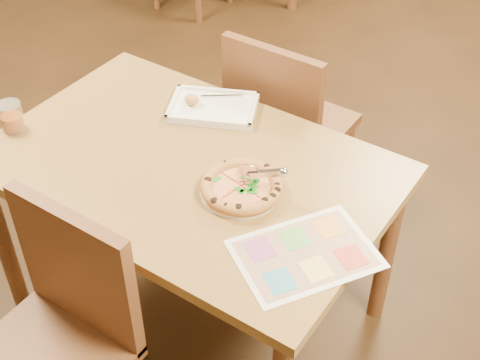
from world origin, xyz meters
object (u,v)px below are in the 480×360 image
Objects in this scene: chair_far at (282,114)px; appetizer_tray at (211,108)px; pizza_cutter at (260,174)px; glass_tumbler at (12,118)px; dining_table at (189,183)px; plate at (240,191)px; menu at (305,254)px; pizza at (241,187)px; chair_near at (60,318)px.

appetizer_tray is at bearing 70.41° from chair_far.
glass_tumbler is at bearing 176.52° from pizza_cutter.
appetizer_tray is (-0.11, 0.29, 0.10)m from dining_table.
plate reaches higher than dining_table.
menu is at bearing -14.87° from dining_table.
pizza_cutter is 0.90m from glass_tumbler.
pizza is 0.67× the size of menu.
pizza is 0.46m from appetizer_tray.
pizza is at bearing 3.15° from plate.
chair_far is 1.29× the size of appetizer_tray.
pizza is (0.22, -0.62, 0.18)m from chair_far.
chair_far is 1.01m from glass_tumbler.
plate is 0.02m from pizza.
chair_near is 0.65m from pizza.
chair_far is at bearing 124.84° from menu.
pizza_cutter reaches higher than dining_table.
chair_far reaches higher than dining_table.
appetizer_tray is at bearing 137.48° from pizza.
pizza_cutter is at bearing 0.54° from dining_table.
appetizer_tray is (-0.11, 0.89, 0.16)m from chair_near.
pizza_cutter is at bearing -36.28° from appetizer_tray.
pizza_cutter is at bearing 11.96° from glass_tumbler.
glass_tumbler is at bearing 145.58° from chair_near.
pizza is (0.22, 0.58, 0.18)m from chair_near.
pizza is (0.01, 0.00, 0.02)m from plate.
chair_far is at bearing 109.34° from plate.
appetizer_tray is 0.76m from menu.
dining_table is at bearing 165.13° from menu.
plate is at bearing 11.04° from glass_tumbler.
glass_tumbler is (-0.61, 0.42, 0.20)m from chair_near.
menu is at bearing 42.16° from chair_near.
chair_far is 0.68m from plate.
pizza is at bearing 158.52° from menu.
plate reaches higher than menu.
plate is 0.10m from pizza_cutter.
chair_far is 0.37m from appetizer_tray.
plate is at bearing 69.26° from chair_near.
glass_tumbler is 1.12m from menu.
pizza is (0.22, -0.02, 0.11)m from dining_table.
dining_table is 0.32m from appetizer_tray.
chair_near is 1.93× the size of plate.
menu is at bearing 124.84° from chair_far.
pizza reaches higher than menu.
appetizer_tray is 0.69m from glass_tumbler.
dining_table is at bearing 90.00° from chair_near.
chair_far is 1.23× the size of menu.
plate is 0.84m from glass_tumbler.
pizza is 2.48× the size of glass_tumbler.
menu reaches higher than dining_table.
plate is 0.45m from appetizer_tray.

